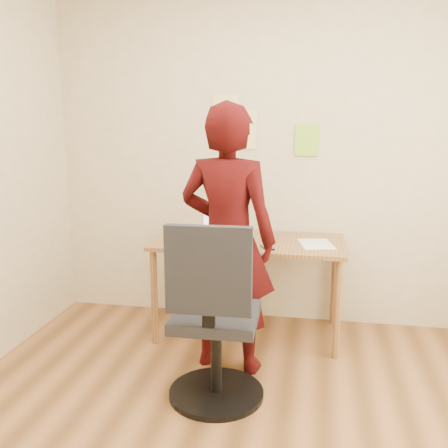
% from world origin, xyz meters
% --- Properties ---
extents(room, '(3.58, 3.58, 2.78)m').
position_xyz_m(room, '(0.00, 0.00, 1.35)').
color(room, brown).
rests_on(room, ground).
extents(desk, '(1.40, 0.70, 0.74)m').
position_xyz_m(desk, '(-0.12, 1.38, 0.65)').
color(desk, olive).
rests_on(desk, ground).
extents(laptop, '(0.34, 0.30, 0.23)m').
position_xyz_m(laptop, '(-0.35, 1.38, 0.79)').
color(laptop, silver).
rests_on(laptop, desk).
extents(paper_sheet, '(0.28, 0.36, 0.00)m').
position_xyz_m(paper_sheet, '(0.38, 1.36, 0.74)').
color(paper_sheet, white).
rests_on(paper_sheet, desk).
extents(phone, '(0.12, 0.15, 0.01)m').
position_xyz_m(phone, '(0.04, 1.17, 0.75)').
color(phone, black).
rests_on(phone, desk).
extents(wall_note_left, '(0.21, 0.00, 0.30)m').
position_xyz_m(wall_note_left, '(-0.36, 1.74, 1.66)').
color(wall_note_left, '#F7EC93').
rests_on(wall_note_left, room).
extents(wall_note_mid, '(0.21, 0.00, 0.30)m').
position_xyz_m(wall_note_mid, '(-0.22, 1.74, 1.54)').
color(wall_note_mid, '#F7EC93').
rests_on(wall_note_mid, room).
extents(wall_note_right, '(0.18, 0.00, 0.24)m').
position_xyz_m(wall_note_right, '(0.28, 1.74, 1.47)').
color(wall_note_right, '#99DB31').
rests_on(wall_note_right, room).
extents(office_chair, '(0.57, 0.57, 1.09)m').
position_xyz_m(office_chair, '(-0.18, 0.39, 0.47)').
color(office_chair, black).
rests_on(office_chair, ground).
extents(person, '(0.69, 0.51, 1.74)m').
position_xyz_m(person, '(-0.19, 0.85, 0.87)').
color(person, '#310606').
rests_on(person, ground).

